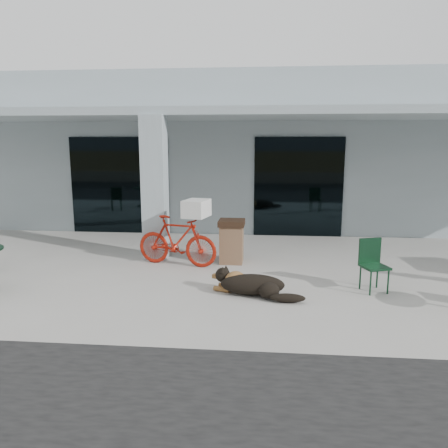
# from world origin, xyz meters

# --- Properties ---
(ground) EXTENTS (80.00, 80.00, 0.00)m
(ground) POSITION_xyz_m (0.00, 0.00, 0.00)
(ground) COLOR #AFACA5
(ground) RESTS_ON ground
(building) EXTENTS (22.00, 7.00, 4.50)m
(building) POSITION_xyz_m (0.00, 8.50, 2.25)
(building) COLOR #A3B1B9
(building) RESTS_ON ground
(storefront_glass_left) EXTENTS (2.80, 0.06, 2.70)m
(storefront_glass_left) POSITION_xyz_m (-3.20, 4.98, 1.35)
(storefront_glass_left) COLOR black
(storefront_glass_left) RESTS_ON ground
(storefront_glass_right) EXTENTS (2.40, 0.06, 2.70)m
(storefront_glass_right) POSITION_xyz_m (1.80, 4.98, 1.35)
(storefront_glass_right) COLOR black
(storefront_glass_right) RESTS_ON ground
(column) EXTENTS (0.50, 0.50, 3.12)m
(column) POSITION_xyz_m (-1.50, 2.30, 1.56)
(column) COLOR #A3B1B9
(column) RESTS_ON ground
(overhang) EXTENTS (22.00, 2.80, 0.18)m
(overhang) POSITION_xyz_m (0.00, 3.60, 3.21)
(overhang) COLOR #A3B1B9
(overhang) RESTS_ON column
(bicycle) EXTENTS (1.83, 0.89, 1.06)m
(bicycle) POSITION_xyz_m (-0.92, 1.75, 0.53)
(bicycle) COLOR #AD1D0D
(bicycle) RESTS_ON ground
(laundry_basket) EXTENTS (0.56, 0.68, 0.35)m
(laundry_basket) POSITION_xyz_m (-0.49, 1.65, 1.23)
(laundry_basket) COLOR white
(laundry_basket) RESTS_ON bicycle
(dog) EXTENTS (1.32, 0.84, 0.42)m
(dog) POSITION_xyz_m (0.71, 0.05, 0.21)
(dog) COLOR black
(dog) RESTS_ON ground
(cup_near_dog) EXTENTS (0.09, 0.09, 0.10)m
(cup_near_dog) POSITION_xyz_m (0.18, 0.88, 0.05)
(cup_near_dog) COLOR white
(cup_near_dog) RESTS_ON ground
(cafe_chair_far_a) EXTENTS (0.53, 0.56, 0.91)m
(cafe_chair_far_a) POSITION_xyz_m (2.80, 0.44, 0.46)
(cafe_chair_far_a) COLOR #133720
(cafe_chair_far_a) RESTS_ON ground
(trash_receptacle) EXTENTS (0.55, 0.55, 0.93)m
(trash_receptacle) POSITION_xyz_m (0.20, 2.08, 0.47)
(trash_receptacle) COLOR brown
(trash_receptacle) RESTS_ON ground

